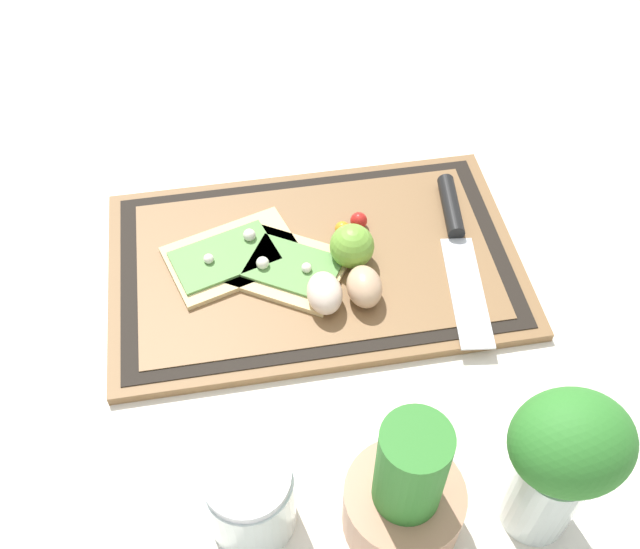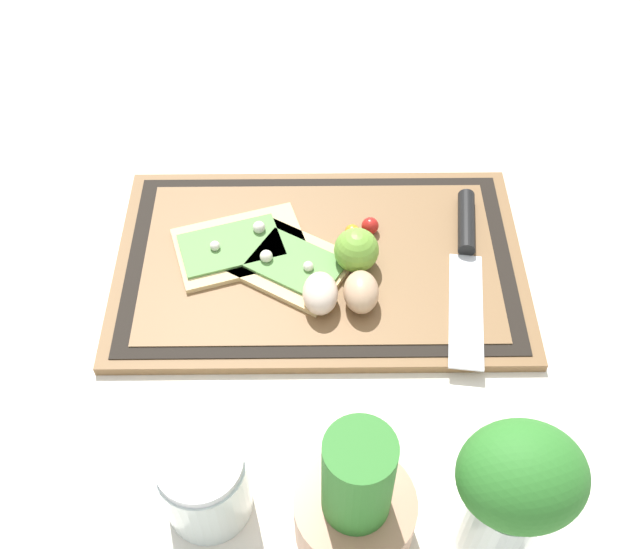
{
  "view_description": "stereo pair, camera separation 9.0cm",
  "coord_description": "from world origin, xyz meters",
  "px_view_note": "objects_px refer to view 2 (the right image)",
  "views": [
    {
      "loc": [
        0.09,
        0.6,
        0.73
      ],
      "look_at": [
        0.0,
        0.04,
        0.03
      ],
      "focal_mm": 42.0,
      "sensor_mm": 36.0,
      "label": 1
    },
    {
      "loc": [
        0.01,
        0.61,
        0.73
      ],
      "look_at": [
        0.0,
        0.04,
        0.03
      ],
      "focal_mm": 42.0,
      "sensor_mm": 36.0,
      "label": 2
    }
  ],
  "objects_px": {
    "herb_pot": "(355,505)",
    "sauce_jar": "(206,486)",
    "pizza_slice_far": "(290,263)",
    "lime": "(356,250)",
    "pizza_slice_near": "(239,245)",
    "knife": "(466,246)",
    "cherry_tomato_red": "(370,226)",
    "egg_pink": "(320,293)",
    "egg_brown": "(361,292)",
    "cherry_tomato_yellow": "(352,232)",
    "herb_glass": "(513,494)"
  },
  "relations": [
    {
      "from": "egg_pink",
      "to": "pizza_slice_far",
      "type": "bearing_deg",
      "value": -58.54
    },
    {
      "from": "pizza_slice_far",
      "to": "sauce_jar",
      "type": "distance_m",
      "value": 0.31
    },
    {
      "from": "egg_pink",
      "to": "cherry_tomato_red",
      "type": "xyz_separation_m",
      "value": [
        -0.07,
        -0.12,
        -0.01
      ]
    },
    {
      "from": "cherry_tomato_red",
      "to": "herb_glass",
      "type": "distance_m",
      "value": 0.42
    },
    {
      "from": "knife",
      "to": "cherry_tomato_yellow",
      "type": "relative_size",
      "value": 13.51
    },
    {
      "from": "pizza_slice_near",
      "to": "herb_pot",
      "type": "distance_m",
      "value": 0.38
    },
    {
      "from": "pizza_slice_far",
      "to": "lime",
      "type": "bearing_deg",
      "value": -178.95
    },
    {
      "from": "knife",
      "to": "egg_pink",
      "type": "relative_size",
      "value": 4.77
    },
    {
      "from": "pizza_slice_near",
      "to": "egg_brown",
      "type": "bearing_deg",
      "value": 149.63
    },
    {
      "from": "pizza_slice_far",
      "to": "egg_brown",
      "type": "relative_size",
      "value": 3.08
    },
    {
      "from": "knife",
      "to": "herb_pot",
      "type": "relative_size",
      "value": 1.52
    },
    {
      "from": "lime",
      "to": "sauce_jar",
      "type": "relative_size",
      "value": 0.56
    },
    {
      "from": "pizza_slice_far",
      "to": "sauce_jar",
      "type": "bearing_deg",
      "value": 75.67
    },
    {
      "from": "lime",
      "to": "herb_pot",
      "type": "height_order",
      "value": "herb_pot"
    },
    {
      "from": "cherry_tomato_red",
      "to": "lime",
      "type": "bearing_deg",
      "value": 69.86
    },
    {
      "from": "lime",
      "to": "herb_pot",
      "type": "bearing_deg",
      "value": 87.43
    },
    {
      "from": "cherry_tomato_red",
      "to": "egg_pink",
      "type": "bearing_deg",
      "value": 60.81
    },
    {
      "from": "pizza_slice_near",
      "to": "cherry_tomato_yellow",
      "type": "height_order",
      "value": "pizza_slice_near"
    },
    {
      "from": "knife",
      "to": "egg_pink",
      "type": "bearing_deg",
      "value": 24.22
    },
    {
      "from": "knife",
      "to": "cherry_tomato_red",
      "type": "xyz_separation_m",
      "value": [
        0.12,
        -0.03,
        0.0
      ]
    },
    {
      "from": "knife",
      "to": "egg_brown",
      "type": "relative_size",
      "value": 4.77
    },
    {
      "from": "pizza_slice_far",
      "to": "egg_pink",
      "type": "distance_m",
      "value": 0.07
    },
    {
      "from": "lime",
      "to": "sauce_jar",
      "type": "distance_m",
      "value": 0.34
    },
    {
      "from": "pizza_slice_far",
      "to": "herb_pot",
      "type": "bearing_deg",
      "value": 101.54
    },
    {
      "from": "knife",
      "to": "sauce_jar",
      "type": "relative_size",
      "value": 2.74
    },
    {
      "from": "herb_pot",
      "to": "sauce_jar",
      "type": "bearing_deg",
      "value": -10.83
    },
    {
      "from": "egg_pink",
      "to": "lime",
      "type": "distance_m",
      "value": 0.08
    },
    {
      "from": "pizza_slice_far",
      "to": "egg_pink",
      "type": "height_order",
      "value": "egg_pink"
    },
    {
      "from": "lime",
      "to": "cherry_tomato_yellow",
      "type": "bearing_deg",
      "value": -86.64
    },
    {
      "from": "pizza_slice_far",
      "to": "cherry_tomato_red",
      "type": "bearing_deg",
      "value": -150.64
    },
    {
      "from": "herb_glass",
      "to": "egg_pink",
      "type": "bearing_deg",
      "value": -60.03
    },
    {
      "from": "cherry_tomato_yellow",
      "to": "pizza_slice_near",
      "type": "bearing_deg",
      "value": 6.83
    },
    {
      "from": "sauce_jar",
      "to": "pizza_slice_near",
      "type": "bearing_deg",
      "value": -91.81
    },
    {
      "from": "pizza_slice_near",
      "to": "pizza_slice_far",
      "type": "relative_size",
      "value": 1.06
    },
    {
      "from": "knife",
      "to": "herb_glass",
      "type": "height_order",
      "value": "herb_glass"
    },
    {
      "from": "egg_brown",
      "to": "herb_pot",
      "type": "height_order",
      "value": "herb_pot"
    },
    {
      "from": "pizza_slice_near",
      "to": "cherry_tomato_yellow",
      "type": "bearing_deg",
      "value": -173.17
    },
    {
      "from": "knife",
      "to": "cherry_tomato_yellow",
      "type": "distance_m",
      "value": 0.14
    },
    {
      "from": "egg_brown",
      "to": "egg_pink",
      "type": "height_order",
      "value": "same"
    },
    {
      "from": "cherry_tomato_yellow",
      "to": "sauce_jar",
      "type": "xyz_separation_m",
      "value": [
        0.15,
        0.35,
        0.02
      ]
    },
    {
      "from": "pizza_slice_near",
      "to": "lime",
      "type": "xyz_separation_m",
      "value": [
        -0.15,
        0.03,
        0.02
      ]
    },
    {
      "from": "knife",
      "to": "egg_pink",
      "type": "xyz_separation_m",
      "value": [
        0.19,
        0.08,
        0.01
      ]
    },
    {
      "from": "cherry_tomato_red",
      "to": "herb_glass",
      "type": "height_order",
      "value": "herb_glass"
    },
    {
      "from": "pizza_slice_near",
      "to": "herb_glass",
      "type": "relative_size",
      "value": 0.93
    },
    {
      "from": "lime",
      "to": "sauce_jar",
      "type": "xyz_separation_m",
      "value": [
        0.16,
        0.3,
        -0.0
      ]
    },
    {
      "from": "cherry_tomato_red",
      "to": "sauce_jar",
      "type": "relative_size",
      "value": 0.23
    },
    {
      "from": "egg_pink",
      "to": "sauce_jar",
      "type": "height_order",
      "value": "sauce_jar"
    },
    {
      "from": "cherry_tomato_red",
      "to": "herb_pot",
      "type": "distance_m",
      "value": 0.39
    },
    {
      "from": "knife",
      "to": "cherry_tomato_red",
      "type": "distance_m",
      "value": 0.12
    },
    {
      "from": "pizza_slice_near",
      "to": "egg_brown",
      "type": "relative_size",
      "value": 3.26
    }
  ]
}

